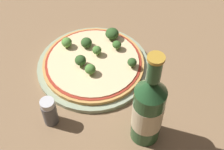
{
  "coord_description": "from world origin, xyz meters",
  "views": [
    {
      "loc": [
        0.43,
        -0.35,
        0.59
      ],
      "look_at": [
        0.1,
        -0.04,
        0.06
      ],
      "focal_mm": 50.0,
      "sensor_mm": 36.0,
      "label": 1
    }
  ],
  "objects": [
    {
      "name": "broccoli_floret_3",
      "position": [
        -0.02,
        0.07,
        0.04
      ],
      "size": [
        0.04,
        0.04,
        0.03
      ],
      "color": "#89A866",
      "rests_on": "pizza"
    },
    {
      "name": "plate",
      "position": [
        0.01,
        -0.02,
        0.01
      ],
      "size": [
        0.28,
        0.28,
        0.01
      ],
      "color": "#93A384",
      "rests_on": "ground_plane"
    },
    {
      "name": "pizza",
      "position": [
        0.01,
        -0.02,
        0.02
      ],
      "size": [
        0.25,
        0.25,
        0.01
      ],
      "color": "tan",
      "rests_on": "plate"
    },
    {
      "name": "broccoli_floret_7",
      "position": [
        -0.08,
        -0.04,
        0.04
      ],
      "size": [
        0.03,
        0.03,
        0.03
      ],
      "color": "#89A866",
      "rests_on": "pizza"
    },
    {
      "name": "broccoli_floret_6",
      "position": [
        -0.0,
        -0.05,
        0.04
      ],
      "size": [
        0.03,
        0.03,
        0.03
      ],
      "color": "#89A866",
      "rests_on": "pizza"
    },
    {
      "name": "ground_plane",
      "position": [
        0.0,
        0.0,
        0.0
      ],
      "size": [
        3.0,
        3.0,
        0.0
      ],
      "primitive_type": "plane",
      "color": "#846647"
    },
    {
      "name": "broccoli_floret_5",
      "position": [
        0.09,
        0.03,
        0.04
      ],
      "size": [
        0.02,
        0.02,
        0.03
      ],
      "color": "#89A866",
      "rests_on": "pizza"
    },
    {
      "name": "broccoli_floret_1",
      "position": [
        -0.04,
        0.0,
        0.04
      ],
      "size": [
        0.03,
        0.03,
        0.03
      ],
      "color": "#89A866",
      "rests_on": "pizza"
    },
    {
      "name": "broccoli_floret_2",
      "position": [
        -0.0,
        -0.0,
        0.04
      ],
      "size": [
        0.02,
        0.02,
        0.03
      ],
      "color": "#89A866",
      "rests_on": "pizza"
    },
    {
      "name": "broccoli_floret_4",
      "position": [
        0.04,
        -0.05,
        0.04
      ],
      "size": [
        0.03,
        0.03,
        0.03
      ],
      "color": "#89A866",
      "rests_on": "pizza"
    },
    {
      "name": "broccoli_floret_0",
      "position": [
        0.02,
        0.05,
        0.04
      ],
      "size": [
        0.02,
        0.02,
        0.02
      ],
      "color": "#89A866",
      "rests_on": "pizza"
    },
    {
      "name": "pepper_shaker",
      "position": [
        0.06,
        -0.19,
        0.04
      ],
      "size": [
        0.03,
        0.03,
        0.07
      ],
      "color": "#4C4C51",
      "rests_on": "ground_plane"
    },
    {
      "name": "beer_bottle",
      "position": [
        0.23,
        -0.07,
        0.09
      ],
      "size": [
        0.06,
        0.06,
        0.24
      ],
      "color": "#234C28",
      "rests_on": "ground_plane"
    }
  ]
}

